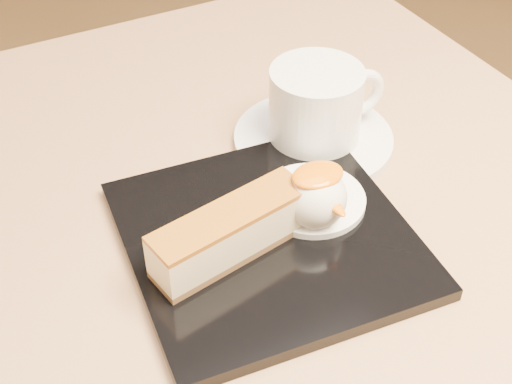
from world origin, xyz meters
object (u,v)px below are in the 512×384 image
table (212,373)px  saucer (313,139)px  coffee_cup (318,103)px  cheesecake (231,232)px  ice_cream_scoop (315,197)px  dessert_plate (268,238)px

table → saucer: size_ratio=5.33×
saucer → coffee_cup: coffee_cup is taller
saucer → coffee_cup: bearing=-4.4°
table → cheesecake: cheesecake is taller
cheesecake → ice_cream_scoop: 0.08m
table → cheesecake: bearing=-37.5°
cheesecake → saucer: (0.14, 0.10, -0.03)m
cheesecake → dessert_plate: bearing=-2.0°
ice_cream_scoop → cheesecake: bearing=-180.0°
dessert_plate → saucer: bearing=43.5°
ice_cream_scoop → coffee_cup: 0.12m
table → cheesecake: size_ratio=5.96×
coffee_cup → cheesecake: bearing=-139.4°
dessert_plate → cheesecake: cheesecake is taller
dessert_plate → saucer: size_ratio=1.47×
table → ice_cream_scoop: size_ratio=15.78×
table → ice_cream_scoop: (0.09, -0.01, 0.19)m
cheesecake → coffee_cup: bearing=26.1°
table → saucer: 0.24m
ice_cream_scoop → coffee_cup: bearing=57.8°
saucer → coffee_cup: (0.00, -0.00, 0.04)m
cheesecake → saucer: size_ratio=0.90×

